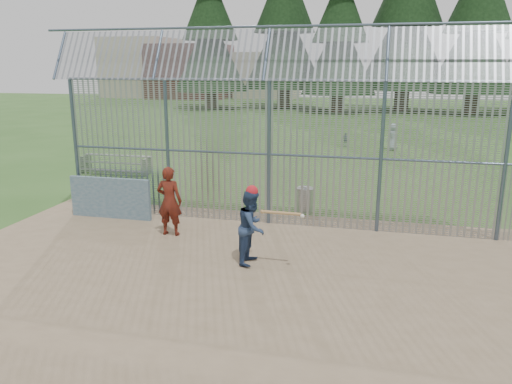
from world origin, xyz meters
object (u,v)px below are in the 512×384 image
(onlooker, at_px, (169,201))
(bleacher, at_px, (115,164))
(trash_can, at_px, (305,200))
(batter, at_px, (252,227))
(dugout_wall, at_px, (110,198))

(onlooker, distance_m, bleacher, 8.57)
(onlooker, relative_size, trash_can, 2.24)
(trash_can, relative_size, bleacher, 0.27)
(batter, height_order, onlooker, onlooker)
(bleacher, bearing_deg, dugout_wall, -62.06)
(dugout_wall, relative_size, trash_can, 3.05)
(batter, bearing_deg, trash_can, -3.24)
(onlooker, xyz_separation_m, trash_can, (3.13, 3.04, -0.56))
(dugout_wall, xyz_separation_m, onlooker, (2.29, -0.99, 0.32))
(batter, bearing_deg, dugout_wall, 68.35)
(trash_can, bearing_deg, onlooker, -135.87)
(dugout_wall, height_order, trash_can, dugout_wall)
(batter, distance_m, trash_can, 4.45)
(batter, relative_size, bleacher, 0.56)
(dugout_wall, distance_m, bleacher, 6.46)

